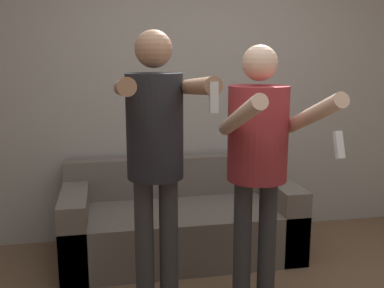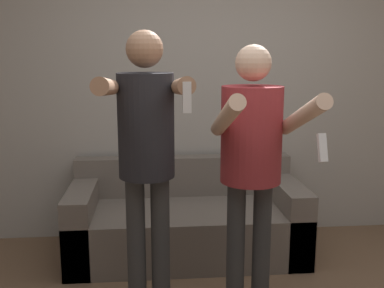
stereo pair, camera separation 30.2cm
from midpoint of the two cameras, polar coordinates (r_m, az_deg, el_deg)
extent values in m
cube|color=#B7B2A8|center=(3.94, -1.54, 7.67)|extent=(6.40, 0.06, 2.70)
cube|color=slate|center=(3.69, -3.79, -10.99)|extent=(1.84, 0.84, 0.40)
cube|color=slate|center=(3.89, -4.50, -4.08)|extent=(1.84, 0.16, 0.34)
cube|color=slate|center=(3.65, -16.89, -10.14)|extent=(0.20, 0.84, 0.59)
cube|color=slate|center=(3.84, 8.58, -8.72)|extent=(0.20, 0.84, 0.59)
cylinder|color=#383838|center=(2.72, -9.30, -13.62)|extent=(0.11, 0.11, 0.91)
cylinder|color=#383838|center=(2.73, -6.22, -13.47)|extent=(0.11, 0.11, 0.91)
cylinder|color=#232328|center=(2.51, -8.21, 2.21)|extent=(0.32, 0.32, 0.58)
sphere|color=#A87A5B|center=(2.48, -8.48, 11.86)|extent=(0.20, 0.20, 0.20)
cylinder|color=#A87A5B|center=(2.16, -12.70, 7.00)|extent=(0.08, 0.64, 0.13)
cylinder|color=#A87A5B|center=(2.18, -3.21, 7.29)|extent=(0.08, 0.64, 0.13)
cube|color=white|center=(1.87, -1.85, 5.92)|extent=(0.04, 0.04, 0.13)
cylinder|color=#383838|center=(2.81, 3.25, -13.21)|extent=(0.11, 0.11, 0.87)
cylinder|color=#383838|center=(2.85, 6.43, -12.90)|extent=(0.11, 0.11, 0.87)
cylinder|color=#9E2D33|center=(2.62, 5.11, 1.30)|extent=(0.35, 0.35, 0.56)
sphere|color=beige|center=(2.58, 5.27, 10.22)|extent=(0.20, 0.20, 0.20)
cylinder|color=beige|center=(2.27, 2.41, 3.46)|extent=(0.08, 0.60, 0.29)
cylinder|color=beige|center=(2.39, 11.61, 3.64)|extent=(0.08, 0.60, 0.29)
cube|color=white|center=(2.15, 14.41, -0.16)|extent=(0.04, 0.07, 0.13)
camera|label=1|loc=(0.15, -92.86, -0.57)|focal=42.00mm
camera|label=2|loc=(0.15, 87.14, 0.57)|focal=42.00mm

